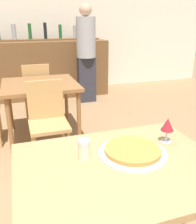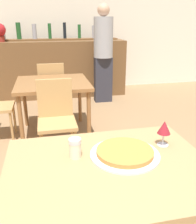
{
  "view_description": "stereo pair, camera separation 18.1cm",
  "coord_description": "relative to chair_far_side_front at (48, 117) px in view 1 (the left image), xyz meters",
  "views": [
    {
      "loc": [
        -0.48,
        -1.06,
        1.47
      ],
      "look_at": [
        0.06,
        0.55,
        0.84
      ],
      "focal_mm": 40.0,
      "sensor_mm": 36.0,
      "label": 1
    },
    {
      "loc": [
        -0.3,
        -1.11,
        1.47
      ],
      "look_at": [
        0.06,
        0.55,
        0.84
      ],
      "focal_mm": 40.0,
      "sensor_mm": 36.0,
      "label": 2
    }
  ],
  "objects": [
    {
      "name": "cheese_shaker",
      "position": [
        0.05,
        -1.32,
        0.29
      ],
      "size": [
        0.07,
        0.07,
        0.11
      ],
      "color": "beige",
      "rests_on": "dining_table_near"
    },
    {
      "name": "chair_far_side_front",
      "position": [
        0.0,
        0.0,
        0.0
      ],
      "size": [
        0.4,
        0.4,
        0.88
      ],
      "color": "tan",
      "rests_on": "ground_plane"
    },
    {
      "name": "wall_back",
      "position": [
        0.21,
        2.99,
        0.89
      ],
      "size": [
        8.0,
        0.05,
        2.8
      ],
      "color": "silver",
      "rests_on": "ground_plane"
    },
    {
      "name": "wine_glass",
      "position": [
        0.59,
        -1.28,
        0.35
      ],
      "size": [
        0.08,
        0.08,
        0.16
      ],
      "color": "silver",
      "rests_on": "dining_table_near"
    },
    {
      "name": "dining_table_near",
      "position": [
        0.21,
        -1.44,
        0.16
      ],
      "size": [
        1.11,
        0.85,
        0.74
      ],
      "color": "#A87F51",
      "rests_on": "ground_plane"
    },
    {
      "name": "bar_back_shelf",
      "position": [
        0.15,
        2.63,
        0.66
      ],
      "size": [
        2.39,
        0.24,
        0.33
      ],
      "color": "brown",
      "rests_on": "bar_counter"
    },
    {
      "name": "chair_far_side_back",
      "position": [
        -0.0,
        1.22,
        0.0
      ],
      "size": [
        0.4,
        0.4,
        0.88
      ],
      "rotation": [
        0.0,
        0.0,
        3.14
      ],
      "color": "tan",
      "rests_on": "ground_plane"
    },
    {
      "name": "person_standing",
      "position": [
        0.97,
        1.91,
        0.44
      ],
      "size": [
        0.34,
        0.34,
        1.73
      ],
      "color": "#2D2D38",
      "rests_on": "ground_plane"
    },
    {
      "name": "bar_counter",
      "position": [
        0.21,
        2.49,
        0.04
      ],
      "size": [
        2.6,
        0.56,
        1.09
      ],
      "color": "brown",
      "rests_on": "ground_plane"
    },
    {
      "name": "pizza_tray",
      "position": [
        0.32,
        -1.36,
        0.25
      ],
      "size": [
        0.4,
        0.4,
        0.04
      ],
      "color": "silver",
      "rests_on": "dining_table_near"
    },
    {
      "name": "dining_table_far",
      "position": [
        0.0,
        0.61,
        0.14
      ],
      "size": [
        0.91,
        0.88,
        0.73
      ],
      "color": "brown",
      "rests_on": "ground_plane"
    }
  ]
}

